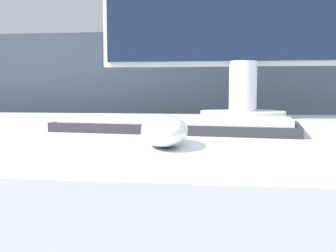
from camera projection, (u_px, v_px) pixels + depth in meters
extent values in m
cube|color=#333D4C|center=(179.00, 188.00, 1.32)|extent=(5.00, 0.03, 1.04)
ellipsoid|color=white|center=(164.00, 130.00, 0.50)|extent=(0.08, 0.13, 0.04)
cube|color=#28282D|center=(175.00, 126.00, 0.69)|extent=(0.43, 0.19, 0.02)
cube|color=silver|center=(175.00, 120.00, 0.68)|extent=(0.40, 0.17, 0.01)
cylinder|color=silver|center=(242.00, 115.00, 0.95)|extent=(0.20, 0.20, 0.02)
cylinder|color=silver|center=(243.00, 86.00, 0.94)|extent=(0.07, 0.07, 0.12)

